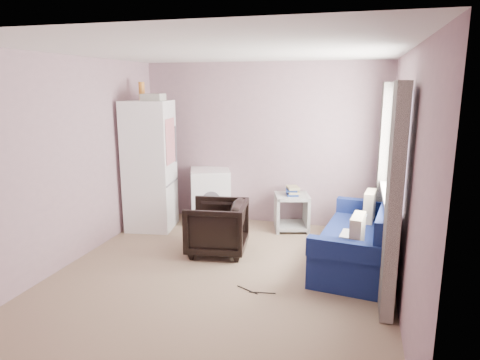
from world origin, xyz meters
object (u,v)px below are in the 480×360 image
(sofa, at_px, (363,241))
(fridge, at_px, (150,165))
(armchair, at_px, (217,225))
(washing_machine, at_px, (211,195))
(side_table, at_px, (292,209))

(sofa, bearing_deg, fridge, 176.22)
(sofa, bearing_deg, armchair, -170.08)
(washing_machine, bearing_deg, sofa, -47.11)
(side_table, bearing_deg, armchair, -124.63)
(washing_machine, xyz_separation_m, sofa, (2.35, -1.12, -0.14))
(armchair, xyz_separation_m, side_table, (0.80, 1.16, -0.06))
(side_table, xyz_separation_m, sofa, (1.04, -1.08, -0.01))
(fridge, distance_m, side_table, 2.24)
(fridge, distance_m, sofa, 3.25)
(fridge, height_order, side_table, fridge)
(armchair, xyz_separation_m, fridge, (-1.29, 0.70, 0.60))
(washing_machine, bearing_deg, side_table, -23.59)
(armchair, bearing_deg, washing_machine, -165.03)
(washing_machine, height_order, sofa, washing_machine)
(fridge, distance_m, washing_machine, 1.07)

